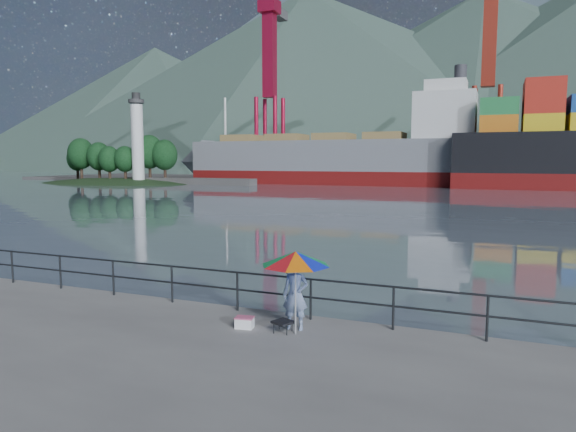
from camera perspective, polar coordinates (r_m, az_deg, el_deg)
The scene contains 11 objects.
ground at distance 10.29m, azimuth -25.34°, elevation -17.96°, with size 24.00×11.00×0.50m, color slate.
harbor_water at distance 139.97m, azimuth 19.32°, elevation 4.35°, with size 500.00×280.00×0.00m, color slate.
far_dock at distance 102.85m, azimuth 23.83°, elevation 3.59°, with size 200.00×40.00×0.40m, color #514F4C.
guardrail at distance 13.86m, azimuth -9.34°, elevation -7.79°, with size 22.00×0.06×1.03m.
lighthouse_islet at distance 94.91m, azimuth -18.72°, elevation 3.77°, with size 48.00×26.40×19.20m.
fisherman at distance 11.83m, azimuth 0.83°, elevation -8.75°, with size 0.59×0.39×1.61m, color #234B8C.
beach_umbrella at distance 11.28m, azimuth 0.85°, elevation -4.75°, with size 1.67×1.67×1.87m.
folding_stool at distance 11.81m, azimuth -0.57°, elevation -12.15°, with size 0.53×0.53×0.26m.
cooler_bag at distance 12.13m, azimuth -4.85°, elevation -11.77°, with size 0.40×0.27×0.23m, color white.
fishing_rod at distance 13.14m, azimuth 0.37°, elevation -10.85°, with size 0.02×0.02×1.96m, color black.
bulk_carrier at distance 85.93m, azimuth 7.14°, elevation 6.40°, with size 51.84×8.97×14.50m.
Camera 1 is at (7.07, -9.74, 3.87)m, focal length 32.00 mm.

